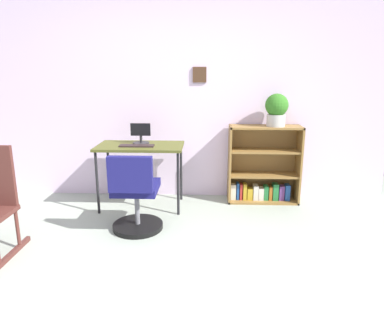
{
  "coord_description": "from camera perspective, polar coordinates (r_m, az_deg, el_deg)",
  "views": [
    {
      "loc": [
        0.31,
        -2.18,
        1.58
      ],
      "look_at": [
        0.17,
        1.33,
        0.72
      ],
      "focal_mm": 31.95,
      "sensor_mm": 36.0,
      "label": 1
    }
  ],
  "objects": [
    {
      "name": "bookshelf_low",
      "position": [
        4.36,
        11.71,
        -2.06
      ],
      "size": [
        0.87,
        0.3,
        0.96
      ],
      "color": "olive",
      "rests_on": "ground_plane"
    },
    {
      "name": "wall_back",
      "position": [
        4.36,
        -1.87,
        8.93
      ],
      "size": [
        5.2,
        0.12,
        2.43
      ],
      "color": "silver",
      "rests_on": "ground_plane"
    },
    {
      "name": "monitor",
      "position": [
        4.09,
        -8.55,
        3.57
      ],
      "size": [
        0.23,
        0.19,
        0.24
      ],
      "color": "#262628",
      "rests_on": "desk"
    },
    {
      "name": "potted_plant_on_shelf",
      "position": [
        4.19,
        13.93,
        7.62
      ],
      "size": [
        0.27,
        0.27,
        0.39
      ],
      "color": "#B7B2A8",
      "rests_on": "bookshelf_low"
    },
    {
      "name": "office_chair",
      "position": [
        3.49,
        -9.42,
        -6.99
      ],
      "size": [
        0.52,
        0.55,
        0.83
      ],
      "color": "black",
      "rests_on": "ground_plane"
    },
    {
      "name": "keyboard",
      "position": [
        3.95,
        -9.21,
        1.71
      ],
      "size": [
        0.39,
        0.12,
        0.02
      ],
      "primitive_type": "cube",
      "color": "#302324",
      "rests_on": "desk"
    },
    {
      "name": "ground_plane",
      "position": [
        2.71,
        -5.15,
        -21.97
      ],
      "size": [
        6.24,
        6.24,
        0.0
      ],
      "primitive_type": "plane",
      "color": "#9DA798"
    },
    {
      "name": "desk",
      "position": [
        4.04,
        -8.61,
        0.91
      ],
      "size": [
        1.0,
        0.55,
        0.76
      ],
      "color": "#4F5220",
      "rests_on": "ground_plane"
    }
  ]
}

